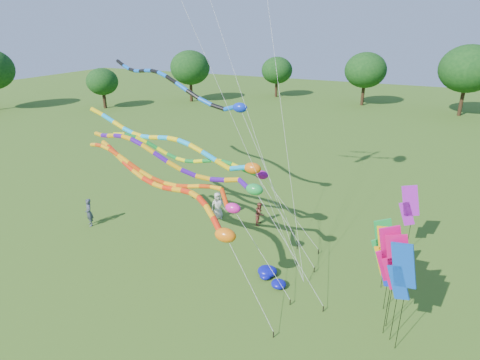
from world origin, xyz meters
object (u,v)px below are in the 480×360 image
at_px(blue_nylon_heap, 273,276).
at_px(person_a, 218,206).
at_px(tube_kite_orange, 174,181).
at_px(person_b, 89,212).
at_px(person_c, 260,213).
at_px(tube_kite_red, 177,196).

distance_m(blue_nylon_heap, person_a, 7.66).
bearing_deg(tube_kite_orange, person_a, 103.44).
height_order(person_a, person_b, person_a).
bearing_deg(person_a, tube_kite_orange, -129.75).
relative_size(blue_nylon_heap, person_a, 0.71).
xyz_separation_m(blue_nylon_heap, person_a, (-5.81, 4.93, 0.76)).
xyz_separation_m(person_a, person_b, (-7.07, -4.39, -0.01)).
height_order(person_a, person_c, person_a).
bearing_deg(person_b, tube_kite_orange, 24.56).
height_order(tube_kite_orange, person_c, tube_kite_orange).
height_order(tube_kite_orange, person_b, tube_kite_orange).
xyz_separation_m(person_a, person_c, (2.87, 0.41, -0.16)).
distance_m(tube_kite_orange, blue_nylon_heap, 7.10).
distance_m(tube_kite_orange, person_a, 6.59).
xyz_separation_m(blue_nylon_heap, person_b, (-12.88, 0.54, 0.75)).
xyz_separation_m(tube_kite_red, tube_kite_orange, (-0.61, 0.67, 0.51)).
bearing_deg(tube_kite_red, person_a, 122.34).
distance_m(tube_kite_red, tube_kite_orange, 1.03).
xyz_separation_m(person_b, person_c, (9.93, 4.81, -0.15)).
bearing_deg(person_a, person_c, -35.58).
bearing_deg(tube_kite_red, blue_nylon_heap, 35.93).
bearing_deg(tube_kite_orange, tube_kite_red, -38.10).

